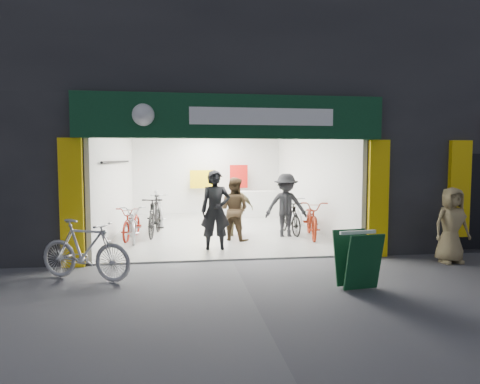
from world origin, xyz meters
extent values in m
plane|color=#56565B|center=(0.00, 0.00, 0.00)|extent=(60.00, 60.00, 0.00)
cube|color=#232326|center=(1.00, 5.00, 5.75)|extent=(16.00, 10.00, 4.50)
cube|color=#232326|center=(-5.50, 5.00, 1.75)|extent=(5.00, 10.00, 3.50)
cube|color=#232326|center=(6.00, 5.00, 1.75)|extent=(6.00, 10.00, 3.50)
cube|color=#9E9E99|center=(0.00, 4.00, 0.02)|extent=(6.00, 8.00, 0.04)
cube|color=silver|center=(0.00, 8.10, 1.60)|extent=(6.00, 0.20, 3.20)
cube|color=silver|center=(-2.95, 4.00, 1.60)|extent=(0.10, 8.00, 3.20)
cube|color=silver|center=(2.95, 4.00, 1.60)|extent=(0.10, 8.00, 3.20)
cube|color=white|center=(0.00, 4.00, 3.25)|extent=(6.00, 8.00, 0.10)
cube|color=black|center=(0.00, 0.10, 3.35)|extent=(6.00, 0.30, 0.30)
cube|color=#0B331B|center=(0.00, -0.12, 3.05)|extent=(6.40, 0.25, 0.90)
cube|color=white|center=(0.60, -0.26, 3.05)|extent=(3.00, 0.02, 0.35)
cube|color=yellow|center=(-3.25, -0.06, 1.30)|extent=(0.45, 0.12, 2.60)
cube|color=yellow|center=(3.25, -0.06, 1.30)|extent=(0.45, 0.12, 2.60)
cube|color=yellow|center=(5.20, -0.06, 1.50)|extent=(0.50, 0.12, 2.20)
cylinder|color=black|center=(-2.82, 3.40, 2.10)|extent=(0.06, 5.00, 0.06)
cube|color=silver|center=(1.80, 6.50, 0.50)|extent=(1.40, 0.60, 1.00)
cube|color=white|center=(0.00, 1.20, 3.18)|extent=(1.30, 0.35, 0.04)
cube|color=white|center=(0.00, 3.00, 3.18)|extent=(1.30, 0.35, 0.04)
cube|color=white|center=(0.00, 4.80, 3.18)|extent=(1.30, 0.35, 0.04)
cube|color=white|center=(0.00, 6.60, 3.18)|extent=(1.30, 0.35, 0.04)
imported|color=#AEAFB3|center=(-2.35, 2.53, 0.49)|extent=(0.95, 1.95, 0.98)
imported|color=black|center=(-1.80, 3.16, 0.58)|extent=(0.75, 1.98, 1.16)
imported|color=maroon|center=(-2.39, 2.80, 0.45)|extent=(0.82, 1.79, 0.91)
imported|color=#AAAAAF|center=(-1.80, 4.85, 0.58)|extent=(0.89, 1.99, 1.15)
imported|color=black|center=(2.02, 2.92, 0.51)|extent=(0.65, 1.72, 1.01)
imported|color=maroon|center=(2.50, 2.32, 0.53)|extent=(1.08, 2.10, 1.05)
imported|color=#BCBDC1|center=(2.50, 4.19, 0.52)|extent=(0.51, 1.74, 1.04)
imported|color=#B3B3B8|center=(-2.80, -1.06, 0.55)|extent=(1.88, 1.23, 1.10)
imported|color=black|center=(-0.27, 1.06, 0.96)|extent=(0.71, 0.47, 1.92)
imported|color=#3A2B1A|center=(0.32, 2.18, 0.85)|extent=(1.04, 0.99, 1.70)
imported|color=black|center=(1.80, 2.46, 0.89)|extent=(1.20, 0.76, 1.78)
imported|color=olive|center=(0.46, 2.76, 0.79)|extent=(0.94, 0.41, 1.59)
imported|color=#998559|center=(4.53, -0.80, 0.80)|extent=(0.80, 0.53, 1.59)
cube|color=#104121|center=(1.85, -2.48, 0.50)|extent=(0.64, 0.31, 0.94)
cube|color=#104121|center=(1.80, -2.08, 0.50)|extent=(0.64, 0.31, 0.94)
cube|color=white|center=(1.82, -2.28, 0.96)|extent=(0.65, 0.14, 0.06)
camera|label=1|loc=(-1.11, -8.96, 2.18)|focal=32.00mm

